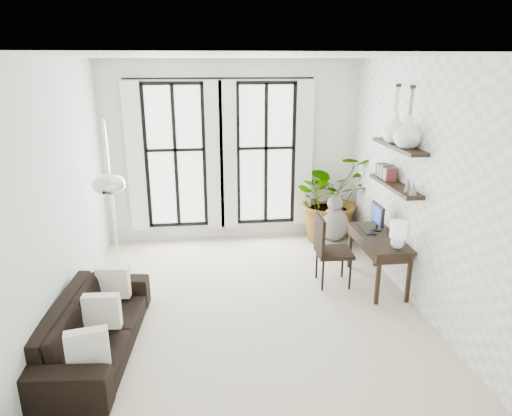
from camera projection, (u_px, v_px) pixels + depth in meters
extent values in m
plane|color=beige|center=(247.00, 302.00, 6.24)|extent=(5.00, 5.00, 0.00)
plane|color=white|center=(245.00, 56.00, 5.26)|extent=(5.00, 5.00, 0.00)
plane|color=silver|center=(61.00, 195.00, 5.50)|extent=(0.00, 5.00, 5.00)
plane|color=white|center=(416.00, 184.00, 6.01)|extent=(0.00, 5.00, 5.00)
plane|color=white|center=(232.00, 153.00, 8.12)|extent=(4.50, 0.00, 4.50)
cube|color=white|center=(176.00, 157.00, 7.99)|extent=(1.00, 0.02, 2.50)
cube|color=white|center=(135.00, 159.00, 7.82)|extent=(0.30, 0.04, 2.60)
cube|color=white|center=(215.00, 157.00, 7.97)|extent=(0.30, 0.04, 2.60)
cube|color=white|center=(266.00, 155.00, 8.17)|extent=(1.00, 0.02, 2.50)
cube|color=white|center=(228.00, 157.00, 8.00)|extent=(0.30, 0.04, 2.60)
cube|color=white|center=(304.00, 155.00, 8.15)|extent=(0.30, 0.04, 2.60)
cylinder|color=black|center=(220.00, 78.00, 7.59)|extent=(3.20, 0.03, 0.03)
cube|color=black|center=(395.00, 186.00, 6.33)|extent=(0.25, 1.30, 0.05)
cube|color=black|center=(399.00, 146.00, 6.16)|extent=(0.25, 1.30, 0.05)
cube|color=#C75E31|center=(381.00, 169.00, 6.81)|extent=(0.16, 0.03, 0.18)
cube|color=#3235B2|center=(382.00, 169.00, 6.77)|extent=(0.16, 0.03, 0.18)
cube|color=gold|center=(383.00, 170.00, 6.73)|extent=(0.16, 0.03, 0.18)
cube|color=#2F8F4A|center=(384.00, 171.00, 6.69)|extent=(0.16, 0.03, 0.18)
cube|color=purple|center=(385.00, 171.00, 6.64)|extent=(0.16, 0.03, 0.18)
cube|color=orange|center=(386.00, 172.00, 6.60)|extent=(0.16, 0.03, 0.18)
cube|color=#494949|center=(388.00, 173.00, 6.56)|extent=(0.16, 0.03, 0.18)
cube|color=#37BFC3|center=(389.00, 174.00, 6.51)|extent=(0.16, 0.03, 0.18)
cube|color=tan|center=(390.00, 174.00, 6.47)|extent=(0.16, 0.03, 0.18)
cube|color=brown|center=(391.00, 175.00, 6.43)|extent=(0.16, 0.04, 0.18)
cone|color=gray|center=(408.00, 185.00, 5.91)|extent=(0.10, 0.10, 0.18)
cone|color=gray|center=(413.00, 188.00, 5.77)|extent=(0.10, 0.10, 0.18)
imported|color=black|center=(95.00, 326.00, 5.10)|extent=(1.01, 2.21, 0.63)
cube|color=silver|center=(88.00, 349.00, 4.39)|extent=(0.40, 0.12, 0.40)
cube|color=silver|center=(102.00, 311.00, 5.05)|extent=(0.40, 0.12, 0.40)
cube|color=silver|center=(113.00, 282.00, 5.72)|extent=(0.40, 0.12, 0.40)
imported|color=#2D7228|center=(331.00, 197.00, 8.22)|extent=(1.79, 1.66, 1.65)
cube|color=black|center=(379.00, 237.00, 6.54)|extent=(0.54, 1.28, 0.04)
cube|color=black|center=(377.00, 243.00, 6.57)|extent=(0.49, 1.22, 0.12)
cube|color=black|center=(378.00, 280.00, 6.08)|extent=(0.05, 0.05, 0.71)
cube|color=black|center=(409.00, 278.00, 6.12)|extent=(0.05, 0.05, 0.71)
cube|color=black|center=(350.00, 246.00, 7.19)|extent=(0.05, 0.05, 0.71)
cube|color=black|center=(376.00, 245.00, 7.24)|extent=(0.05, 0.05, 0.71)
cube|color=black|center=(378.00, 214.00, 6.70)|extent=(0.04, 0.42, 0.30)
cube|color=navy|center=(376.00, 214.00, 6.70)|extent=(0.00, 0.36, 0.24)
cube|color=black|center=(367.00, 230.00, 6.75)|extent=(0.15, 0.40, 0.02)
sphere|color=silver|center=(397.00, 243.00, 6.05)|extent=(0.18, 0.18, 0.18)
cylinder|color=white|center=(399.00, 229.00, 5.99)|extent=(0.22, 0.22, 0.22)
cube|color=black|center=(334.00, 252.00, 6.62)|extent=(0.51, 0.51, 0.06)
cube|color=black|center=(320.00, 235.00, 6.52)|extent=(0.06, 0.50, 0.55)
cylinder|color=black|center=(323.00, 276.00, 6.49)|extent=(0.03, 0.03, 0.47)
cylinder|color=black|center=(350.00, 274.00, 6.54)|extent=(0.03, 0.03, 0.47)
cylinder|color=black|center=(316.00, 264.00, 6.87)|extent=(0.03, 0.03, 0.47)
cylinder|color=black|center=(342.00, 263.00, 6.92)|extent=(0.03, 0.03, 0.47)
cylinder|color=silver|center=(119.00, 267.00, 7.18)|extent=(0.38, 0.38, 0.10)
cylinder|color=silver|center=(116.00, 236.00, 7.02)|extent=(0.04, 0.04, 1.05)
ellipsoid|color=silver|center=(109.00, 184.00, 4.69)|extent=(0.33, 0.33, 0.22)
cylinder|color=gray|center=(333.00, 244.00, 8.01)|extent=(0.54, 0.54, 0.16)
ellipsoid|color=gray|center=(334.00, 224.00, 7.90)|extent=(0.48, 0.48, 0.59)
sphere|color=gray|center=(335.00, 203.00, 7.78)|extent=(0.27, 0.27, 0.27)
imported|color=white|center=(408.00, 133.00, 5.86)|extent=(0.37, 0.37, 0.38)
imported|color=white|center=(396.00, 129.00, 6.24)|extent=(0.37, 0.37, 0.38)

